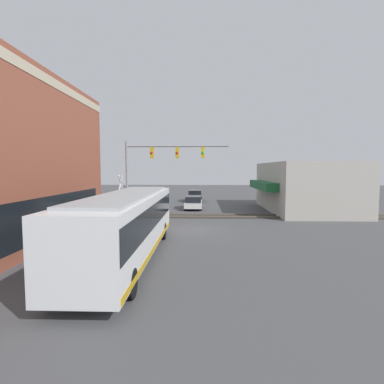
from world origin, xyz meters
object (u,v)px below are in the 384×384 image
Objects in this scene: city_bus at (128,223)px; pedestrian_at_crossing at (145,209)px; parked_car_white at (193,203)px; parked_car_black at (195,196)px; crossing_signal at (121,193)px.

city_bus reaches higher than pedestrian_at_crossing.
parked_car_white is at bearing -30.19° from pedestrian_at_crossing.
parked_car_black is at bearing -5.82° from city_bus.
crossing_signal is at bearing 102.95° from pedestrian_at_crossing.
crossing_signal is 2.27× the size of pedestrian_at_crossing.
parked_car_white is 7.84m from pedestrian_at_crossing.
city_bus is 11.36m from pedestrian_at_crossing.
crossing_signal reaches higher than parked_car_white.
city_bus is 7.35× the size of pedestrian_at_crossing.
parked_car_white is at bearing -39.00° from crossing_signal.
parked_car_white is 2.68× the size of pedestrian_at_crossing.
crossing_signal is 15.90m from parked_car_black.
parked_car_black is at bearing -21.66° from crossing_signal.
parked_car_white is (18.02, -2.60, -1.07)m from city_bus.
parked_car_black is at bearing 0.00° from parked_car_white.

